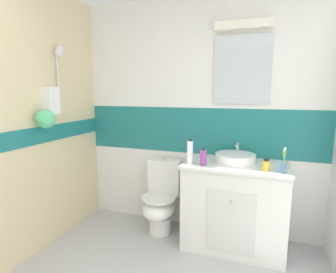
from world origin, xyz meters
The scene contains 9 objects.
wall_back_tiled centered at (0.01, 2.45, 1.26)m, with size 3.20×0.20×2.50m.
wall_left_shower_alcove centered at (-1.35, 1.20, 1.25)m, with size 0.29×3.48×2.50m.
vanity_cabinet centered at (0.45, 2.13, 0.43)m, with size 0.97×0.57×0.85m.
sink_basin centered at (0.44, 2.16, 0.90)m, with size 0.38×0.42×0.16m.
toilet centered at (-0.33, 2.16, 0.37)m, with size 0.37×0.50×0.79m.
toothbrush_cup centered at (0.84, 1.94, 0.91)m, with size 0.07×0.07×0.22m.
soap_dispenser centered at (0.17, 1.95, 0.92)m, with size 0.06×0.06×0.18m.
shampoo_bottle_tall centered at (0.04, 1.96, 0.96)m, with size 0.05×0.05×0.24m.
lotion_bottle_short centered at (0.71, 1.97, 0.90)m, with size 0.06×0.06×0.10m.
Camera 1 is at (0.65, -0.40, 1.52)m, focal length 28.42 mm.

